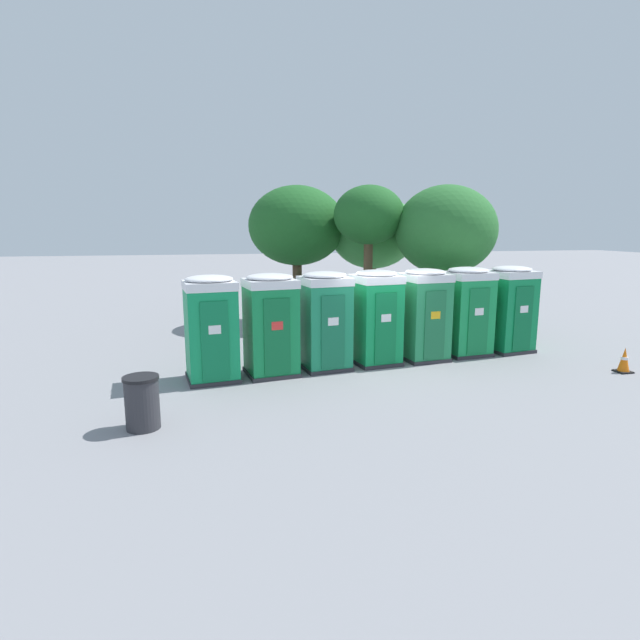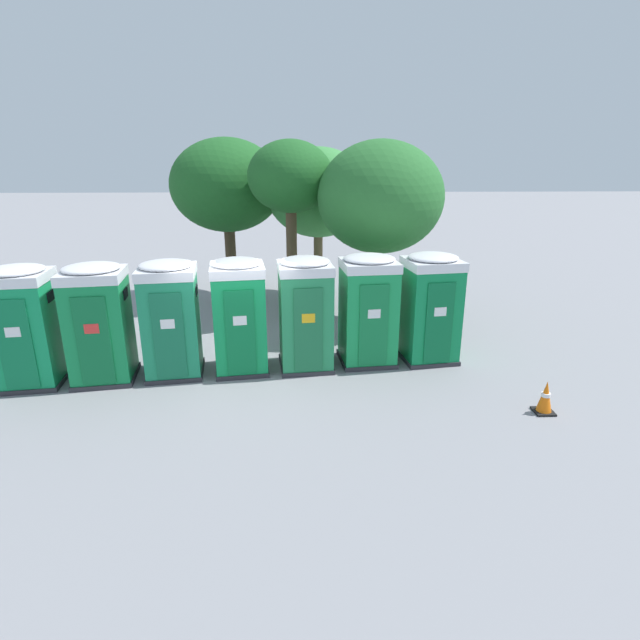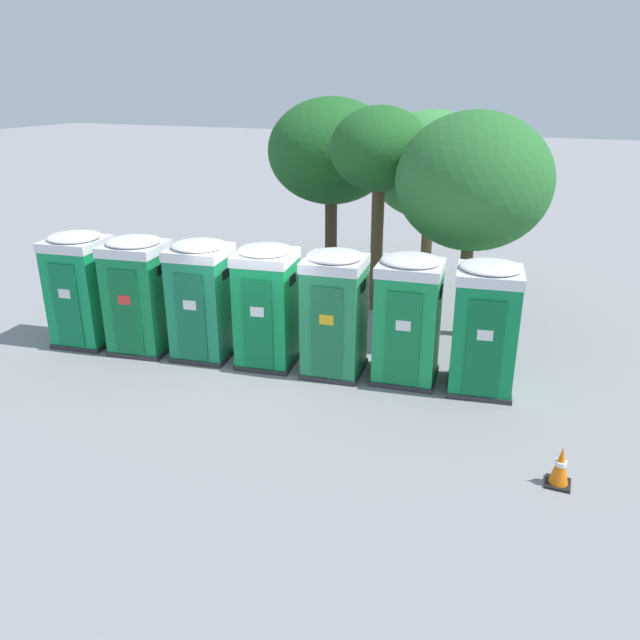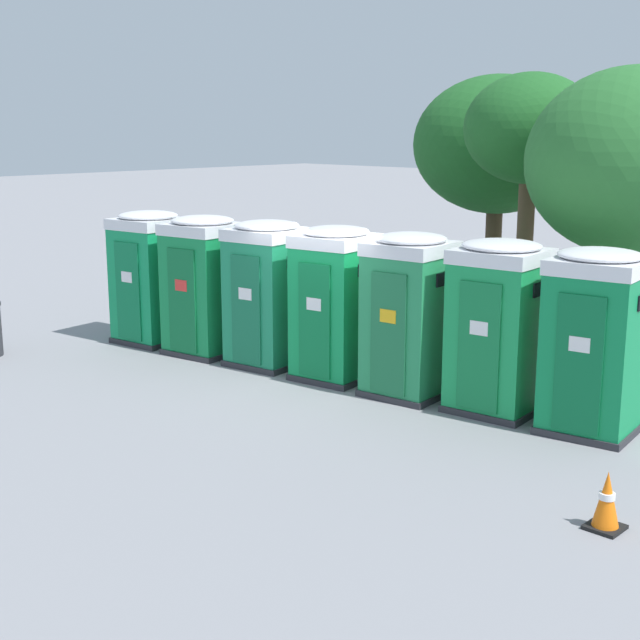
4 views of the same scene
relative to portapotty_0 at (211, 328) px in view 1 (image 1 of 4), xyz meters
The scene contains 14 objects.
ground_plane 4.54m from the portapotty_0, ahead, with size 120.00×120.00×0.00m, color gray.
portapotty_0 is the anchor object (origin of this frame).
portapotty_1 1.45m from the portapotty_0, ahead, with size 1.38×1.36×2.54m.
portapotty_2 2.90m from the portapotty_0, ahead, with size 1.34×1.35×2.54m.
portapotty_3 4.36m from the portapotty_0, ahead, with size 1.31×1.35×2.54m.
portapotty_4 5.81m from the portapotty_0, ahead, with size 1.29×1.31×2.54m.
portapotty_5 7.26m from the portapotty_0, ahead, with size 1.35×1.32×2.54m.
portapotty_6 8.71m from the portapotty_0, ahead, with size 1.37×1.36×2.54m.
street_tree_0 8.92m from the portapotty_0, 25.10° to the left, with size 3.36×3.36×5.04m.
street_tree_1 7.59m from the portapotty_0, 40.25° to the left, with size 2.41×2.41×5.07m.
street_tree_2 9.32m from the portapotty_0, 46.42° to the left, with size 3.32×3.32×4.91m.
street_tree_3 7.93m from the portapotty_0, 64.00° to the left, with size 3.61×3.61×5.19m.
trash_can 3.16m from the portapotty_0, 114.89° to the right, with size 0.65×0.65×0.99m.
traffic_cone 10.41m from the portapotty_0, ahead, with size 0.36×0.36×0.64m.
Camera 1 is at (-4.36, -12.49, 3.62)m, focal length 28.00 mm.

